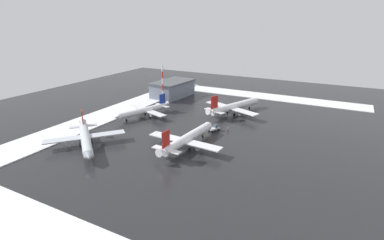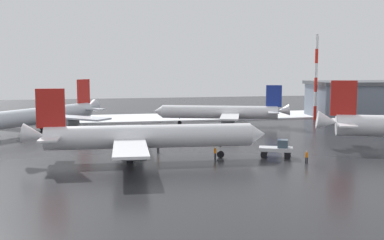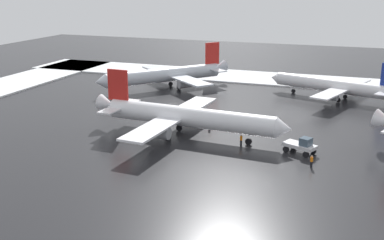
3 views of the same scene
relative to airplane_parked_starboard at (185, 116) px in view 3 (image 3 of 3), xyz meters
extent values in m
plane|color=#232326|center=(-14.57, 0.33, -3.23)|extent=(240.00, 240.00, 0.00)
cube|color=white|center=(-14.57, -49.67, -3.07)|extent=(152.00, 16.00, 0.32)
cylinder|color=white|center=(-0.80, 0.05, 0.00)|extent=(27.78, 5.03, 3.13)
cone|color=white|center=(-15.68, 1.08, 0.00)|extent=(2.41, 3.12, 2.97)
cone|color=white|center=(14.27, -0.99, 0.55)|extent=(3.46, 2.88, 3.05)
cube|color=white|center=(1.44, -7.67, -0.28)|extent=(4.87, 12.22, 0.33)
cylinder|color=gray|center=(1.11, -5.80, -1.20)|extent=(3.25, 2.05, 1.84)
cube|color=white|center=(2.48, 7.40, -0.28)|extent=(4.87, 12.22, 0.33)
cylinder|color=gray|center=(1.89, 5.59, -1.20)|extent=(3.25, 2.05, 1.84)
cube|color=red|center=(12.07, -0.83, 3.96)|extent=(3.70, 0.58, 5.16)
cube|color=white|center=(11.69, -3.58, 0.37)|extent=(2.69, 4.57, 0.22)
cube|color=white|center=(12.07, 1.94, 0.37)|extent=(2.69, 4.57, 0.22)
cylinder|color=black|center=(-10.44, 0.72, -1.38)|extent=(0.22, 0.22, 0.64)
cylinder|color=black|center=(-10.44, 0.72, -2.72)|extent=(1.03, 0.39, 1.01)
cylinder|color=black|center=(1.82, -2.16, -1.38)|extent=(0.22, 0.22, 0.64)
cylinder|color=black|center=(1.82, -2.16, -2.72)|extent=(1.03, 0.39, 1.01)
cylinder|color=black|center=(2.10, 1.89, -1.38)|extent=(0.22, 0.22, 0.64)
cylinder|color=black|center=(2.10, 1.89, -2.72)|extent=(1.03, 0.39, 1.01)
cylinder|color=white|center=(-19.65, -33.58, -0.40)|extent=(23.86, 10.28, 2.75)
cone|color=white|center=(-7.23, -37.73, -0.40)|extent=(2.67, 3.09, 2.61)
cube|color=white|center=(-19.85, -26.53, -0.64)|extent=(6.70, 11.09, 0.29)
cylinder|color=gray|center=(-19.98, -28.19, -1.45)|extent=(3.12, 2.40, 1.62)
cube|color=white|center=(-24.04, -39.10, -0.64)|extent=(6.70, 11.09, 0.29)
cylinder|color=gray|center=(-23.15, -37.69, -1.45)|extent=(3.12, 2.40, 1.62)
cube|color=white|center=(-29.45, -27.75, -0.08)|extent=(3.22, 4.34, 0.19)
cylinder|color=black|center=(-11.60, -36.27, -1.61)|extent=(0.19, 0.19, 0.57)
cylinder|color=black|center=(-11.60, -36.27, -2.78)|extent=(0.93, 0.55, 0.89)
cylinder|color=black|center=(-21.38, -31.13, -1.61)|extent=(0.19, 0.19, 0.57)
cylinder|color=black|center=(-21.38, -31.13, -2.78)|extent=(0.93, 0.55, 0.89)
cylinder|color=black|center=(-22.51, -34.50, -1.61)|extent=(0.19, 0.19, 0.57)
cylinder|color=black|center=(-22.51, -34.50, -2.78)|extent=(0.93, 0.55, 0.89)
cylinder|color=silver|center=(16.56, -30.24, -0.01)|extent=(20.11, 23.07, 3.12)
cone|color=silver|center=(26.13, -18.87, -0.01)|extent=(3.69, 3.59, 2.96)
cone|color=silver|center=(6.87, -41.76, 0.54)|extent=(4.14, 4.21, 3.03)
cube|color=silver|center=(9.03, -27.51, -0.29)|extent=(11.72, 10.77, 0.33)
cylinder|color=gray|center=(10.73, -28.34, -1.21)|extent=(3.41, 3.57, 1.83)
cube|color=silver|center=(20.54, -37.19, -0.29)|extent=(11.72, 10.77, 0.33)
cylinder|color=gray|center=(19.43, -35.66, -1.21)|extent=(3.41, 3.57, 1.83)
cube|color=red|center=(8.29, -40.07, 3.93)|extent=(2.62, 3.02, 5.14)
cube|color=silver|center=(6.30, -38.16, 0.35)|extent=(4.91, 4.66, 0.22)
cube|color=silver|center=(10.51, -41.70, 0.35)|extent=(4.91, 4.66, 0.22)
cylinder|color=black|center=(22.76, -22.87, -1.39)|extent=(0.22, 0.22, 0.64)
cylinder|color=black|center=(22.76, -22.87, -2.72)|extent=(0.90, 0.98, 1.01)
cylinder|color=black|center=(13.24, -31.05, -1.39)|extent=(0.22, 0.22, 0.64)
cylinder|color=black|center=(13.24, -31.05, -2.72)|extent=(0.90, 0.98, 1.01)
cylinder|color=black|center=(16.33, -33.65, -1.39)|extent=(0.22, 0.22, 0.64)
cylinder|color=black|center=(16.33, -33.65, -2.72)|extent=(0.90, 0.98, 1.01)
cube|color=silver|center=(-18.12, 1.82, -2.08)|extent=(5.09, 3.82, 0.50)
cube|color=#3F5160|center=(-18.96, 2.18, -1.28)|extent=(1.87, 1.93, 1.10)
cylinder|color=black|center=(-19.98, 1.54, -2.78)|extent=(0.95, 0.65, 0.90)
cylinder|color=black|center=(-19.21, 3.36, -2.78)|extent=(0.95, 0.65, 0.90)
cylinder|color=black|center=(-17.02, 0.28, -2.78)|extent=(0.95, 0.65, 0.90)
cylinder|color=black|center=(-16.25, 2.10, -2.78)|extent=(0.95, 0.65, 0.90)
cylinder|color=black|center=(-9.54, 1.39, -2.80)|extent=(0.16, 0.16, 0.85)
cylinder|color=black|center=(-9.42, 1.55, -2.80)|extent=(0.16, 0.16, 0.85)
cylinder|color=orange|center=(-9.48, 1.47, -2.07)|extent=(0.36, 0.36, 0.62)
sphere|color=tan|center=(-9.48, 1.47, -1.64)|extent=(0.24, 0.24, 0.24)
cylinder|color=black|center=(-2.64, -4.80, -2.80)|extent=(0.16, 0.16, 0.85)
cylinder|color=black|center=(-2.45, -4.84, -2.80)|extent=(0.16, 0.16, 0.85)
cylinder|color=orange|center=(-2.54, -4.82, -2.07)|extent=(0.36, 0.36, 0.62)
sphere|color=tan|center=(-2.54, -4.82, -1.64)|extent=(0.24, 0.24, 0.24)
cylinder|color=black|center=(-20.43, 6.90, -2.80)|extent=(0.16, 0.16, 0.85)
cylinder|color=black|center=(-20.27, 6.78, -2.80)|extent=(0.16, 0.16, 0.85)
cylinder|color=orange|center=(-20.35, 6.84, -2.07)|extent=(0.36, 0.36, 0.62)
sphere|color=tan|center=(-20.35, 6.84, -1.64)|extent=(0.24, 0.24, 0.24)
camera|label=1|loc=(82.44, 45.49, 38.62)|focal=28.00mm
camera|label=2|loc=(7.06, 63.82, 9.69)|focal=45.00mm
camera|label=3|loc=(-25.70, 67.61, 20.50)|focal=45.00mm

